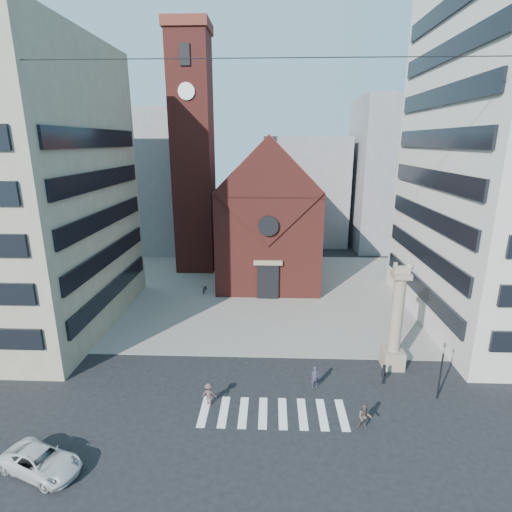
# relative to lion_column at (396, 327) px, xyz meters

# --- Properties ---
(ground) EXTENTS (120.00, 120.00, 0.00)m
(ground) POSITION_rel_lion_column_xyz_m (-10.01, -3.00, -3.46)
(ground) COLOR black
(ground) RESTS_ON ground
(piazza) EXTENTS (46.00, 30.00, 0.05)m
(piazza) POSITION_rel_lion_column_xyz_m (-10.01, 16.00, -3.43)
(piazza) COLOR gray
(piazza) RESTS_ON ground
(zebra_crossing) EXTENTS (10.20, 3.20, 0.01)m
(zebra_crossing) POSITION_rel_lion_column_xyz_m (-9.46, -6.00, -3.45)
(zebra_crossing) COLOR white
(zebra_crossing) RESTS_ON ground
(church) EXTENTS (12.00, 16.65, 18.00)m
(church) POSITION_rel_lion_column_xyz_m (-10.01, 22.04, 4.53)
(church) COLOR maroon
(church) RESTS_ON ground
(campanile) EXTENTS (5.50, 5.50, 31.20)m
(campanile) POSITION_rel_lion_column_xyz_m (-20.01, 25.00, 12.28)
(campanile) COLOR maroon
(campanile) RESTS_ON ground
(building_left) EXTENTS (18.00, 20.00, 26.00)m
(building_left) POSITION_rel_lion_column_xyz_m (-34.01, 7.00, 9.54)
(building_left) COLOR #9F957B
(building_left) RESTS_ON ground
(bg_block_left) EXTENTS (16.00, 14.00, 22.00)m
(bg_block_left) POSITION_rel_lion_column_xyz_m (-30.01, 37.00, 7.54)
(bg_block_left) COLOR gray
(bg_block_left) RESTS_ON ground
(bg_block_mid) EXTENTS (14.00, 12.00, 18.00)m
(bg_block_mid) POSITION_rel_lion_column_xyz_m (-4.01, 42.00, 5.54)
(bg_block_mid) COLOR gray
(bg_block_mid) RESTS_ON ground
(bg_block_right) EXTENTS (16.00, 14.00, 24.00)m
(bg_block_right) POSITION_rel_lion_column_xyz_m (11.99, 39.00, 8.54)
(bg_block_right) COLOR gray
(bg_block_right) RESTS_ON ground
(lion_column) EXTENTS (1.63, 1.60, 8.68)m
(lion_column) POSITION_rel_lion_column_xyz_m (0.00, 0.00, 0.00)
(lion_column) COLOR gray
(lion_column) RESTS_ON ground
(traffic_light) EXTENTS (0.13, 0.16, 4.30)m
(traffic_light) POSITION_rel_lion_column_xyz_m (1.99, -4.00, -1.17)
(traffic_light) COLOR black
(traffic_light) RESTS_ON ground
(white_car) EXTENTS (5.01, 3.56, 1.27)m
(white_car) POSITION_rel_lion_column_xyz_m (-21.98, -11.31, -2.82)
(white_car) COLOR silver
(white_car) RESTS_ON ground
(pedestrian_0) EXTENTS (0.70, 0.55, 1.69)m
(pedestrian_0) POSITION_rel_lion_column_xyz_m (-6.40, -3.04, -2.61)
(pedestrian_0) COLOR #2F2D3E
(pedestrian_0) RESTS_ON ground
(pedestrian_1) EXTENTS (0.97, 0.83, 1.74)m
(pedestrian_1) POSITION_rel_lion_column_xyz_m (-3.80, -7.29, -2.59)
(pedestrian_1) COLOR #4D423D
(pedestrian_1) RESTS_ON ground
(pedestrian_2) EXTENTS (0.60, 0.96, 1.52)m
(pedestrian_2) POSITION_rel_lion_column_xyz_m (-1.29, -2.26, -2.69)
(pedestrian_2) COLOR black
(pedestrian_2) RESTS_ON ground
(pedestrian_3) EXTENTS (1.03, 0.61, 1.57)m
(pedestrian_3) POSITION_rel_lion_column_xyz_m (-13.79, -5.19, -2.67)
(pedestrian_3) COLOR #4B3233
(pedestrian_3) RESTS_ON ground
(scooter_0) EXTENTS (0.66, 1.72, 0.89)m
(scooter_0) POSITION_rel_lion_column_xyz_m (-17.48, 15.45, -2.96)
(scooter_0) COLOR black
(scooter_0) RESTS_ON piazza
(scooter_1) EXTENTS (0.53, 1.67, 0.99)m
(scooter_1) POSITION_rel_lion_column_xyz_m (-15.67, 15.45, -2.91)
(scooter_1) COLOR black
(scooter_1) RESTS_ON piazza
(scooter_2) EXTENTS (0.66, 1.72, 0.89)m
(scooter_2) POSITION_rel_lion_column_xyz_m (-13.87, 15.45, -2.96)
(scooter_2) COLOR black
(scooter_2) RESTS_ON piazza
(scooter_3) EXTENTS (0.53, 1.67, 0.99)m
(scooter_3) POSITION_rel_lion_column_xyz_m (-12.06, 15.45, -2.91)
(scooter_3) COLOR black
(scooter_3) RESTS_ON piazza
(scooter_4) EXTENTS (0.66, 1.72, 0.89)m
(scooter_4) POSITION_rel_lion_column_xyz_m (-10.25, 15.45, -2.96)
(scooter_4) COLOR black
(scooter_4) RESTS_ON piazza
(scooter_5) EXTENTS (0.53, 1.67, 0.99)m
(scooter_5) POSITION_rel_lion_column_xyz_m (-8.45, 15.45, -2.91)
(scooter_5) COLOR black
(scooter_5) RESTS_ON piazza
(scooter_6) EXTENTS (0.66, 1.72, 0.89)m
(scooter_6) POSITION_rel_lion_column_xyz_m (-6.64, 15.45, -2.96)
(scooter_6) COLOR black
(scooter_6) RESTS_ON piazza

